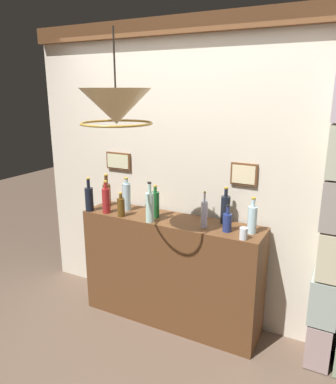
% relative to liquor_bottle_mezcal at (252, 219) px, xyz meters
% --- Properties ---
extents(ground_plane, '(12.00, 12.00, 0.00)m').
position_rel_liquor_bottle_mezcal_xyz_m(ground_plane, '(-0.70, -0.83, -1.09)').
color(ground_plane, brown).
extents(panelled_rear_partition, '(3.07, 0.15, 2.61)m').
position_rel_liquor_bottle_mezcal_xyz_m(panelled_rear_partition, '(-0.70, 0.26, 0.29)').
color(panelled_rear_partition, beige).
rests_on(panelled_rear_partition, ground).
extents(bar_shelf_unit, '(1.60, 0.38, 0.98)m').
position_rel_liquor_bottle_mezcal_xyz_m(bar_shelf_unit, '(-0.70, -0.00, -0.60)').
color(bar_shelf_unit, brown).
rests_on(bar_shelf_unit, ground).
extents(liquor_bottle_mezcal, '(0.07, 0.07, 0.28)m').
position_rel_liquor_bottle_mezcal_xyz_m(liquor_bottle_mezcal, '(0.00, 0.00, 0.00)').
color(liquor_bottle_mezcal, silver).
rests_on(liquor_bottle_mezcal, bar_shelf_unit).
extents(liquor_bottle_tequila, '(0.07, 0.07, 0.21)m').
position_rel_liquor_bottle_mezcal_xyz_m(liquor_bottle_tequila, '(-0.18, -0.06, -0.04)').
color(liquor_bottle_tequila, navy).
rests_on(liquor_bottle_tequila, bar_shelf_unit).
extents(liquor_bottle_whiskey, '(0.07, 0.07, 0.31)m').
position_rel_liquor_bottle_mezcal_xyz_m(liquor_bottle_whiskey, '(-1.16, 0.02, 0.02)').
color(liquor_bottle_whiskey, '#A4C2D0').
rests_on(liquor_bottle_whiskey, bar_shelf_unit).
extents(liquor_bottle_gin, '(0.07, 0.07, 0.21)m').
position_rel_liquor_bottle_mezcal_xyz_m(liquor_bottle_gin, '(-1.11, -0.14, -0.03)').
color(liquor_bottle_gin, '#593B14').
rests_on(liquor_bottle_gin, bar_shelf_unit).
extents(liquor_bottle_bourbon, '(0.07, 0.07, 0.34)m').
position_rel_liquor_bottle_mezcal_xyz_m(liquor_bottle_bourbon, '(-0.81, -0.15, 0.02)').
color(liquor_bottle_bourbon, '#AED8C9').
rests_on(liquor_bottle_bourbon, bar_shelf_unit).
extents(liquor_bottle_amaro, '(0.07, 0.07, 0.30)m').
position_rel_liquor_bottle_mezcal_xyz_m(liquor_bottle_amaro, '(-1.40, 0.05, 0.00)').
color(liquor_bottle_amaro, '#583416').
rests_on(liquor_bottle_amaro, bar_shelf_unit).
extents(liquor_bottle_scotch, '(0.07, 0.07, 0.28)m').
position_rel_liquor_bottle_mezcal_xyz_m(liquor_bottle_scotch, '(-0.83, -0.02, 0.00)').
color(liquor_bottle_scotch, '#185424').
rests_on(liquor_bottle_scotch, bar_shelf_unit).
extents(liquor_bottle_sherry, '(0.07, 0.07, 0.31)m').
position_rel_liquor_bottle_mezcal_xyz_m(liquor_bottle_sherry, '(-1.45, -0.15, 0.00)').
color(liquor_bottle_sherry, black).
rests_on(liquor_bottle_sherry, bar_shelf_unit).
extents(liquor_bottle_brandy, '(0.08, 0.08, 0.30)m').
position_rel_liquor_bottle_mezcal_xyz_m(liquor_bottle_brandy, '(-0.26, 0.12, 0.01)').
color(liquor_bottle_brandy, black).
rests_on(liquor_bottle_brandy, bar_shelf_unit).
extents(liquor_bottle_port, '(0.07, 0.07, 0.29)m').
position_rel_liquor_bottle_mezcal_xyz_m(liquor_bottle_port, '(-1.28, -0.13, 0.01)').
color(liquor_bottle_port, maroon).
rests_on(liquor_bottle_port, bar_shelf_unit).
extents(liquor_bottle_rum, '(0.05, 0.05, 0.30)m').
position_rel_liquor_bottle_mezcal_xyz_m(liquor_bottle_rum, '(-0.37, -0.05, -0.00)').
color(liquor_bottle_rum, silver).
rests_on(liquor_bottle_rum, bar_shelf_unit).
extents(glass_tumbler_rocks, '(0.06, 0.06, 0.09)m').
position_rel_liquor_bottle_mezcal_xyz_m(glass_tumbler_rocks, '(-0.02, -0.15, -0.07)').
color(glass_tumbler_rocks, silver).
rests_on(glass_tumbler_rocks, bar_shelf_unit).
extents(pendant_lamp, '(0.47, 0.47, 0.59)m').
position_rel_liquor_bottle_mezcal_xyz_m(pendant_lamp, '(-0.76, -0.65, 0.84)').
color(pendant_lamp, beige).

